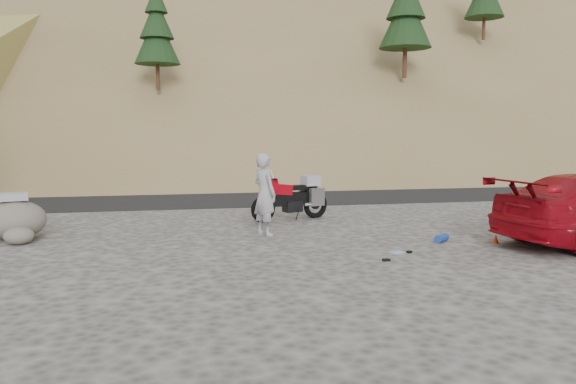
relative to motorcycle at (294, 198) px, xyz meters
name	(u,v)px	position (x,y,z in m)	size (l,w,h in m)	color
ground	(332,240)	(0.24, -2.90, -0.60)	(140.00, 140.00, 0.00)	#454340
road	(266,195)	(0.24, 6.10, -0.60)	(120.00, 7.00, 0.05)	black
hillside	(209,35)	(0.19, 37.97, 10.48)	(120.00, 73.00, 46.72)	brown
motorcycle	(294,198)	(0.00, 0.00, 0.00)	(2.27, 1.14, 1.41)	black
man	(265,235)	(-1.12, -2.05, -0.60)	(0.69, 0.45, 1.89)	#9A9BA0
boulder	(15,219)	(-6.61, -1.44, -0.15)	(1.37, 1.18, 1.04)	#5F5B52
small_rock	(19,236)	(-6.38, -2.09, -0.42)	(0.65, 0.60, 0.37)	#5F5B52
gear_blue_mat	(442,238)	(2.49, -3.63, -0.52)	(0.16, 0.16, 0.41)	navy
gear_funnel	(496,239)	(3.56, -3.98, -0.51)	(0.15, 0.15, 0.19)	#B02F0B
gear_glove_a	(386,260)	(0.66, -5.08, -0.58)	(0.14, 0.10, 0.04)	black
gear_glove_b	(409,252)	(1.36, -4.51, -0.58)	(0.11, 0.08, 0.04)	black
gear_blue_cloth	(398,252)	(1.14, -4.46, -0.60)	(0.28, 0.20, 0.01)	#82AEC9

